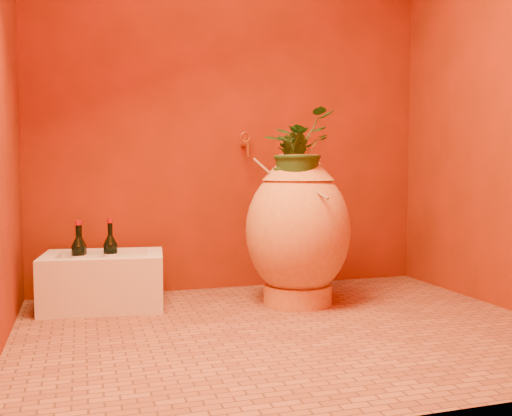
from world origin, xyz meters
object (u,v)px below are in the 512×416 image
object	(u,v)px
wine_bottle_b	(79,258)
wall_tap	(246,143)
amphora	(298,230)
stone_basin	(104,282)
wine_bottle_c	(80,257)
wine_bottle_a	(111,256)

from	to	relation	value
wine_bottle_b	wall_tap	xyz separation A→B (m)	(1.00, 0.21, 0.64)
amphora	wine_bottle_b	xyz separation A→B (m)	(-1.17, 0.25, -0.14)
stone_basin	wall_tap	world-z (taller)	wall_tap
wine_bottle_b	wall_tap	world-z (taller)	wall_tap
wine_bottle_c	amphora	bearing A→B (deg)	-13.58
wine_bottle_c	stone_basin	bearing A→B (deg)	-24.51
wine_bottle_a	wine_bottle_c	bearing A→B (deg)	166.64
wine_bottle_a	wall_tap	distance (m)	1.07
stone_basin	wine_bottle_b	size ratio (longest dim) A/B	2.19
wine_bottle_a	wine_bottle_c	xyz separation A→B (m)	(-0.16, 0.04, -0.00)
wine_bottle_c	wall_tap	world-z (taller)	wall_tap
wine_bottle_b	wall_tap	bearing A→B (deg)	11.79
stone_basin	wall_tap	size ratio (longest dim) A/B	4.33
wine_bottle_b	wine_bottle_c	size ratio (longest dim) A/B	1.01
wine_bottle_a	wine_bottle_b	bearing A→B (deg)	178.68
amphora	stone_basin	distance (m)	1.10
wine_bottle_a	wall_tap	world-z (taller)	wall_tap
amphora	wall_tap	size ratio (longest dim) A/B	5.28
stone_basin	wine_bottle_b	xyz separation A→B (m)	(-0.13, 0.02, 0.13)
stone_basin	amphora	bearing A→B (deg)	-12.25
wine_bottle_b	stone_basin	bearing A→B (deg)	-9.10
amphora	wall_tap	world-z (taller)	wall_tap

